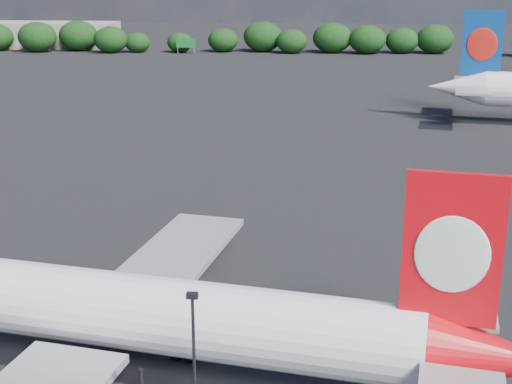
{
  "coord_description": "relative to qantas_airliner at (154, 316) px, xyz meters",
  "views": [
    {
      "loc": [
        19.99,
        -39.07,
        23.93
      ],
      "look_at": [
        16.0,
        12.0,
        8.0
      ],
      "focal_mm": 50.0,
      "sensor_mm": 36.0,
      "label": 1
    }
  ],
  "objects": [
    {
      "name": "ground",
      "position": [
        -10.99,
        61.64,
        -4.4
      ],
      "size": [
        500.0,
        500.0,
        0.0
      ],
      "primitive_type": "plane",
      "color": "black",
      "rests_on": "ground"
    },
    {
      "name": "horizon_treeline",
      "position": [
        -11.81,
        182.24,
        -0.27
      ],
      "size": [
        209.26,
        16.68,
        9.31
      ],
      "color": "black",
      "rests_on": "ground"
    },
    {
      "name": "highway_sign",
      "position": [
        -28.99,
        177.64,
        -1.27
      ],
      "size": [
        6.0,
        0.3,
        4.5
      ],
      "color": "#136222",
      "rests_on": "ground"
    },
    {
      "name": "apron_lamp_post",
      "position": [
        3.71,
        -7.73,
        1.1
      ],
      "size": [
        0.55,
        0.3,
        9.71
      ],
      "color": "black",
      "rests_on": "ground"
    },
    {
      "name": "qantas_airliner",
      "position": [
        0.0,
        0.0,
        0.0
      ],
      "size": [
        44.12,
        42.14,
        14.44
      ],
      "color": "white",
      "rests_on": "ground"
    },
    {
      "name": "billboard_yellow",
      "position": [
        1.01,
        183.64,
        -0.53
      ],
      "size": [
        5.0,
        0.3,
        5.5
      ],
      "color": "gold",
      "rests_on": "ground"
    },
    {
      "name": "terminal_building",
      "position": [
        -75.99,
        193.64,
        -0.4
      ],
      "size": [
        42.0,
        16.0,
        8.0
      ],
      "color": "gray",
      "rests_on": "ground"
    }
  ]
}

